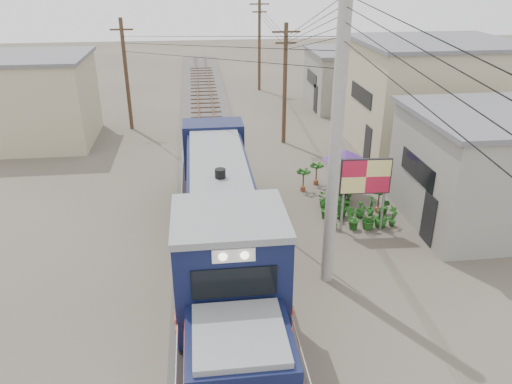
{
  "coord_description": "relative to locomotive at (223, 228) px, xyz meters",
  "views": [
    {
      "loc": [
        -0.69,
        -14.6,
        9.95
      ],
      "look_at": [
        1.36,
        2.18,
        2.2
      ],
      "focal_mm": 35.0,
      "sensor_mm": 36.0,
      "label": 1
    }
  ],
  "objects": [
    {
      "name": "ground",
      "position": [
        0.0,
        -0.36,
        -1.76
      ],
      "size": [
        120.0,
        120.0,
        0.0
      ],
      "primitive_type": "plane",
      "color": "#473F35",
      "rests_on": "ground"
    },
    {
      "name": "ballast",
      "position": [
        0.0,
        9.64,
        -1.68
      ],
      "size": [
        3.6,
        70.0,
        0.16
      ],
      "primitive_type": "cube",
      "color": "#595651",
      "rests_on": "ground"
    },
    {
      "name": "track",
      "position": [
        0.0,
        9.64,
        -1.5
      ],
      "size": [
        1.15,
        70.0,
        0.12
      ],
      "color": "#51331E",
      "rests_on": "ground"
    },
    {
      "name": "locomotive",
      "position": [
        0.0,
        0.0,
        0.0
      ],
      "size": [
        2.99,
        16.27,
        4.03
      ],
      "color": "black",
      "rests_on": "ground"
    },
    {
      "name": "utility_pole_main",
      "position": [
        3.5,
        -0.86,
        3.24
      ],
      "size": [
        0.4,
        0.4,
        10.0
      ],
      "color": "#9E9B93",
      "rests_on": "ground"
    },
    {
      "name": "wooden_pole_mid",
      "position": [
        4.5,
        13.64,
        1.92
      ],
      "size": [
        1.6,
        0.24,
        7.0
      ],
      "color": "#4C3826",
      "rests_on": "ground"
    },
    {
      "name": "wooden_pole_far",
      "position": [
        4.8,
        27.64,
        2.18
      ],
      "size": [
        1.6,
        0.24,
        7.5
      ],
      "color": "#4C3826",
      "rests_on": "ground"
    },
    {
      "name": "wooden_pole_left",
      "position": [
        -5.0,
        17.64,
        1.92
      ],
      "size": [
        1.6,
        0.24,
        7.0
      ],
      "color": "#4C3826",
      "rests_on": "ground"
    },
    {
      "name": "power_lines",
      "position": [
        -0.14,
        8.13,
        5.81
      ],
      "size": [
        9.65,
        19.0,
        3.3
      ],
      "color": "black",
      "rests_on": "ground"
    },
    {
      "name": "shophouse_front",
      "position": [
        11.5,
        2.64,
        0.6
      ],
      "size": [
        7.35,
        6.3,
        4.7
      ],
      "color": "gray",
      "rests_on": "ground"
    },
    {
      "name": "shophouse_mid",
      "position": [
        12.5,
        11.64,
        1.35
      ],
      "size": [
        8.4,
        7.35,
        6.2
      ],
      "color": "tan",
      "rests_on": "ground"
    },
    {
      "name": "shophouse_back",
      "position": [
        11.0,
        21.64,
        0.35
      ],
      "size": [
        6.3,
        6.3,
        4.2
      ],
      "color": "gray",
      "rests_on": "ground"
    },
    {
      "name": "shophouse_left",
      "position": [
        -10.0,
        15.64,
        0.85
      ],
      "size": [
        6.3,
        6.3,
        5.2
      ],
      "color": "tan",
      "rests_on": "ground"
    },
    {
      "name": "billboard",
      "position": [
        5.76,
        2.36,
        0.53
      ],
      "size": [
        2.02,
        0.24,
        3.12
      ],
      "rotation": [
        0.0,
        0.0,
        -0.06
      ],
      "color": "#99999E",
      "rests_on": "ground"
    },
    {
      "name": "market_umbrella",
      "position": [
        5.95,
        5.76,
        0.24
      ],
      "size": [
        2.51,
        2.51,
        2.27
      ],
      "rotation": [
        0.0,
        0.0,
        -0.25
      ],
      "color": "black",
      "rests_on": "ground"
    },
    {
      "name": "vendor",
      "position": [
        5.9,
        5.04,
        -0.97
      ],
      "size": [
        0.67,
        0.56,
        1.56
      ],
      "primitive_type": "imported",
      "rotation": [
        0.0,
        0.0,
        3.52
      ],
      "color": "black",
      "rests_on": "ground"
    },
    {
      "name": "plant_nursery",
      "position": [
        5.73,
        3.33,
        -1.29
      ],
      "size": [
        3.19,
        3.03,
        1.03
      ],
      "color": "#1C5317",
      "rests_on": "ground"
    }
  ]
}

